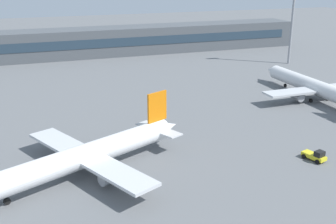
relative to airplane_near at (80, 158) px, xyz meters
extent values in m
plane|color=slate|center=(17.00, 13.64, -2.82)|extent=(400.00, 400.00, 0.00)
cube|color=#4C5156|center=(17.00, 84.93, 1.68)|extent=(145.48, 12.00, 9.00)
cube|color=#263847|center=(17.00, 78.88, 2.13)|extent=(138.21, 0.16, 2.80)
cylinder|color=white|center=(0.22, 0.10, 0.03)|extent=(29.67, 15.85, 3.28)
cone|color=white|center=(15.57, 7.07, 0.03)|extent=(3.94, 3.45, 2.30)
cube|color=orange|center=(13.19, 5.99, 4.05)|extent=(3.59, 1.86, 4.75)
cube|color=silver|center=(13.43, 6.10, 0.21)|extent=(5.77, 8.87, 0.21)
cube|color=silver|center=(1.00, 0.46, -0.23)|extent=(14.49, 25.31, 0.43)
cylinder|color=gray|center=(-1.14, 5.17, -1.44)|extent=(3.23, 2.72, 1.73)
cylinder|color=gray|center=(3.15, -4.26, -1.44)|extent=(3.23, 2.72, 1.73)
cylinder|color=black|center=(-9.69, -4.40, -2.39)|extent=(0.93, 0.67, 0.86)
cylinder|color=black|center=(0.86, 2.86, -2.39)|extent=(0.93, 0.67, 0.86)
cylinder|color=black|center=(2.72, -1.23, -2.39)|extent=(0.93, 0.67, 0.86)
cylinder|color=silver|center=(54.18, 19.13, 0.00)|extent=(3.46, 30.75, 3.24)
cone|color=silver|center=(54.06, 35.95, 0.00)|extent=(3.11, 3.59, 3.08)
cube|color=silver|center=(54.19, 18.28, -0.26)|extent=(25.63, 4.28, 0.43)
cylinder|color=gray|center=(59.31, 18.31, -1.46)|extent=(1.73, 2.74, 1.71)
cylinder|color=gray|center=(49.06, 18.24, -1.46)|extent=(1.73, 2.74, 1.71)
cylinder|color=black|center=(54.10, 29.89, -2.39)|extent=(0.35, 0.86, 0.85)
cylinder|color=black|center=(56.41, 17.44, -2.39)|extent=(0.35, 0.86, 0.85)
cylinder|color=black|center=(51.97, 17.41, -2.39)|extent=(0.35, 0.86, 0.85)
cube|color=yellow|center=(33.86, -6.67, -2.17)|extent=(2.42, 3.87, 0.60)
cube|color=black|center=(34.10, -7.54, -1.52)|extent=(1.65, 1.44, 0.90)
cylinder|color=black|center=(33.43, -8.04, -2.47)|extent=(0.43, 0.74, 0.70)
cylinder|color=black|center=(34.93, -7.62, -2.47)|extent=(0.43, 0.74, 0.70)
cylinder|color=black|center=(32.78, -5.73, -2.47)|extent=(0.43, 0.74, 0.70)
cylinder|color=black|center=(34.29, -5.30, -2.47)|extent=(0.43, 0.74, 0.70)
cylinder|color=gray|center=(70.99, 52.65, 10.44)|extent=(0.70, 0.70, 26.52)
camera|label=1|loc=(-6.36, -53.28, 24.52)|focal=44.73mm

